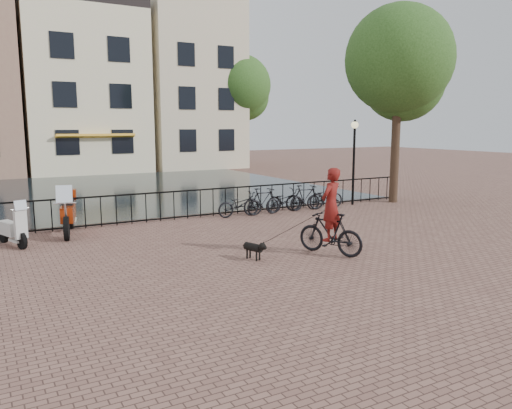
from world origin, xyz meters
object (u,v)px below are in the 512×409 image
lamp_post (354,148)px  scooter (11,222)px  motorcycle (68,208)px  cyclist (331,216)px  dog (253,250)px

lamp_post → scooter: (-12.91, -1.08, -1.70)m
motorcycle → scooter: size_ratio=1.56×
lamp_post → cyclist: lamp_post is taller
cyclist → dog: cyclist is taller
dog → scooter: (-5.11, 4.46, 0.44)m
cyclist → dog: size_ratio=3.44×
scooter → lamp_post: bearing=-15.4°
lamp_post → motorcycle: 11.41m
lamp_post → dog: 9.80m
cyclist → motorcycle: (-5.47, 5.79, -0.16)m
lamp_post → dog: (-7.80, -5.53, -2.13)m
cyclist → scooter: bearing=-58.8°
dog → cyclist: bearing=-31.8°
lamp_post → motorcycle: lamp_post is taller
dog → motorcycle: motorcycle is taller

